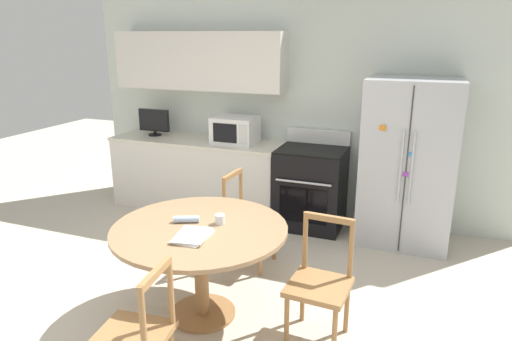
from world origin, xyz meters
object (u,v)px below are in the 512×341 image
countertop_tv (154,121)px  candle_glass (220,220)px  refrigerator (408,163)px  microwave (235,130)px  oven_range (311,187)px  dining_chair_right (320,284)px  dining_chair_near (135,338)px  dining_chair_far (248,221)px

countertop_tv → candle_glass: countertop_tv is taller
refrigerator → microwave: bearing=178.2°
oven_range → countertop_tv: (-2.08, 0.05, 0.61)m
candle_glass → dining_chair_right: bearing=-3.7°
refrigerator → countertop_tv: size_ratio=4.15×
dining_chair_near → dining_chair_far: (-0.03, 1.85, 0.00)m
oven_range → dining_chair_right: (0.58, -1.99, -0.03)m
refrigerator → dining_chair_far: refrigerator is taller
oven_range → microwave: size_ratio=2.13×
candle_glass → microwave: bearing=110.2°
dining_chair_far → dining_chair_right: bearing=49.5°
dining_chair_far → candle_glass: dining_chair_far is taller
dining_chair_far → oven_range: bearing=167.2°
dining_chair_right → candle_glass: dining_chair_right is taller
dining_chair_near → dining_chair_far: 1.85m
oven_range → dining_chair_right: oven_range is taller
dining_chair_right → dining_chair_far: same height
dining_chair_right → candle_glass: size_ratio=11.86×
microwave → dining_chair_far: microwave is taller
refrigerator → dining_chair_near: (-1.32, -2.93, -0.43)m
oven_range → countertop_tv: size_ratio=2.59×
countertop_tv → dining_chair_near: 3.56m
refrigerator → dining_chair_near: size_ratio=1.92×
dining_chair_right → candle_glass: 0.88m
refrigerator → dining_chair_far: bearing=-141.4°
refrigerator → candle_glass: refrigerator is taller
oven_range → dining_chair_near: bearing=-95.7°
countertop_tv → dining_chair_right: 3.41m
countertop_tv → oven_range: bearing=-1.4°
microwave → candle_glass: (0.72, -1.96, -0.27)m
dining_chair_far → dining_chair_near: bearing=4.4°
microwave → dining_chair_near: 3.12m
oven_range → dining_chair_far: bearing=-106.3°
dining_chair_near → refrigerator: bearing=-30.7°
dining_chair_near → oven_range: bearing=-12.0°
dining_chair_near → candle_glass: size_ratio=11.86×
oven_range → dining_chair_near: size_ratio=1.20×
microwave → dining_chair_far: (0.62, -1.14, -0.62)m
dining_chair_right → countertop_tv: bearing=-33.9°
dining_chair_near → countertop_tv: bearing=24.3°
refrigerator → dining_chair_near: 3.24m
microwave → candle_glass: bearing=-69.8°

